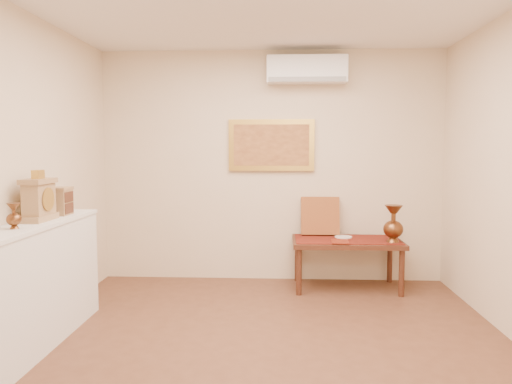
# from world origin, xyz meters

# --- Properties ---
(floor) EXTENTS (4.50, 4.50, 0.00)m
(floor) POSITION_xyz_m (0.00, 0.00, 0.00)
(floor) COLOR brown
(floor) RESTS_ON ground
(wall_back) EXTENTS (4.00, 0.02, 2.70)m
(wall_back) POSITION_xyz_m (0.00, 2.25, 1.35)
(wall_back) COLOR beige
(wall_back) RESTS_ON ground
(wall_front) EXTENTS (4.00, 0.02, 2.70)m
(wall_front) POSITION_xyz_m (0.00, -2.25, 1.35)
(wall_front) COLOR beige
(wall_front) RESTS_ON ground
(brass_urn_small) EXTENTS (0.11, 0.11, 0.24)m
(brass_urn_small) POSITION_xyz_m (-1.82, -0.15, 1.10)
(brass_urn_small) COLOR brown
(brass_urn_small) RESTS_ON display_ledge
(table_cloth) EXTENTS (1.14, 0.59, 0.01)m
(table_cloth) POSITION_xyz_m (0.85, 1.88, 0.55)
(table_cloth) COLOR maroon
(table_cloth) RESTS_ON low_table
(brass_urn_tall) EXTENTS (0.21, 0.21, 0.48)m
(brass_urn_tall) POSITION_xyz_m (1.32, 1.73, 0.80)
(brass_urn_tall) COLOR brown
(brass_urn_tall) RESTS_ON table_cloth
(plate) EXTENTS (0.20, 0.20, 0.01)m
(plate) POSITION_xyz_m (0.82, 1.98, 0.56)
(plate) COLOR white
(plate) RESTS_ON table_cloth
(menu) EXTENTS (0.20, 0.26, 0.01)m
(menu) POSITION_xyz_m (0.75, 1.69, 0.56)
(menu) COLOR maroon
(menu) RESTS_ON table_cloth
(cushion) EXTENTS (0.44, 0.19, 0.45)m
(cushion) POSITION_xyz_m (0.57, 2.14, 0.78)
(cushion) COLOR maroon
(cushion) RESTS_ON table_cloth
(display_ledge) EXTENTS (0.37, 2.02, 0.98)m
(display_ledge) POSITION_xyz_m (-1.82, 0.00, 0.49)
(display_ledge) COLOR white
(display_ledge) RESTS_ON floor
(mantel_clock) EXTENTS (0.17, 0.36, 0.41)m
(mantel_clock) POSITION_xyz_m (-1.82, 0.25, 1.15)
(mantel_clock) COLOR #A88356
(mantel_clock) RESTS_ON display_ledge
(wooden_chest) EXTENTS (0.16, 0.21, 0.24)m
(wooden_chest) POSITION_xyz_m (-1.81, 0.60, 1.10)
(wooden_chest) COLOR #A88356
(wooden_chest) RESTS_ON display_ledge
(low_table) EXTENTS (1.20, 0.70, 0.55)m
(low_table) POSITION_xyz_m (0.85, 1.88, 0.48)
(low_table) COLOR #4B2416
(low_table) RESTS_ON floor
(painting) EXTENTS (1.00, 0.06, 0.60)m
(painting) POSITION_xyz_m (0.00, 2.22, 1.60)
(painting) COLOR #BB933C
(painting) RESTS_ON wall_back
(ac_unit) EXTENTS (0.90, 0.25, 0.30)m
(ac_unit) POSITION_xyz_m (0.40, 2.12, 2.45)
(ac_unit) COLOR white
(ac_unit) RESTS_ON wall_back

